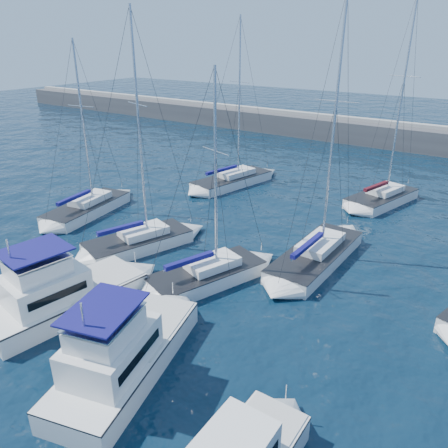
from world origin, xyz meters
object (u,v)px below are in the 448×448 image
Objects in this scene: motor_yacht_port_inner at (59,295)px; motor_yacht_stbd_inner at (122,356)px; sailboat_mid_a at (87,208)px; sailboat_mid_d at (316,255)px; sailboat_back_b at (382,197)px; sailboat_mid_c at (207,275)px; sailboat_mid_b at (139,241)px; sailboat_back_a at (232,180)px.

motor_yacht_port_inner and motor_yacht_stbd_inner have the same top height.
sailboat_mid_a is at bearing 144.04° from motor_yacht_port_inner.
sailboat_mid_d is at bearing 64.47° from motor_yacht_port_inner.
sailboat_back_b reaches higher than sailboat_mid_d.
sailboat_mid_a is at bearing -172.64° from sailboat_mid_c.
sailboat_mid_c is at bearing -21.38° from sailboat_mid_a.
motor_yacht_port_inner is at bearing 151.80° from motor_yacht_stbd_inner.
motor_yacht_stbd_inner is at bearing -44.27° from sailboat_mid_a.
sailboat_back_b is at bearing 77.33° from sailboat_mid_b.
sailboat_mid_b is (-2.18, 8.40, -0.58)m from motor_yacht_port_inner.
sailboat_mid_c is 19.76m from sailboat_back_a.
sailboat_mid_a is 0.88× the size of sailboat_mid_b.
sailboat_mid_d is 1.05× the size of sailboat_back_a.
sailboat_mid_b is at bearing -68.80° from sailboat_back_a.
sailboat_mid_d is (11.65, 5.39, -0.02)m from sailboat_mid_b.
motor_yacht_port_inner is at bearing -94.25° from sailboat_back_b.
motor_yacht_stbd_inner is 9.07m from sailboat_mid_c.
sailboat_mid_d reaches higher than sailboat_mid_b.
motor_yacht_stbd_inner is 29.79m from sailboat_back_b.
sailboat_mid_c is at bearing -48.68° from sailboat_back_a.
sailboat_mid_d is (2.83, 15.32, -0.60)m from motor_yacht_stbd_inner.
sailboat_mid_b reaches higher than motor_yacht_port_inner.
sailboat_mid_c is at bearing -124.51° from sailboat_mid_d.
sailboat_back_a reaches higher than sailboat_mid_c.
sailboat_mid_b is at bearing -106.34° from sailboat_back_b.
sailboat_back_b is (11.98, 19.69, 0.02)m from sailboat_mid_b.
sailboat_back_b reaches higher than motor_yacht_stbd_inner.
motor_yacht_stbd_inner is at bearing -4.00° from motor_yacht_port_inner.
sailboat_mid_b reaches higher than sailboat_mid_a.
sailboat_mid_d reaches higher than motor_yacht_stbd_inner.
motor_yacht_port_inner is at bearing -56.78° from sailboat_mid_b.
motor_yacht_port_inner is 16.74m from sailboat_mid_d.
motor_yacht_stbd_inner is 0.66× the size of sailboat_mid_a.
sailboat_mid_d is at bearing -25.08° from sailboat_back_a.
sailboat_back_a reaches higher than motor_yacht_port_inner.
sailboat_back_a is 14.89m from sailboat_back_b.
sailboat_back_a is 0.91× the size of sailboat_back_b.
motor_yacht_stbd_inner is at bearing -99.41° from sailboat_mid_d.
sailboat_mid_a is 0.84× the size of sailboat_mid_d.
motor_yacht_port_inner is at bearing -103.80° from sailboat_mid_c.
motor_yacht_stbd_inner is at bearing -29.73° from sailboat_mid_b.
sailboat_mid_b is 1.24× the size of sailboat_mid_c.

